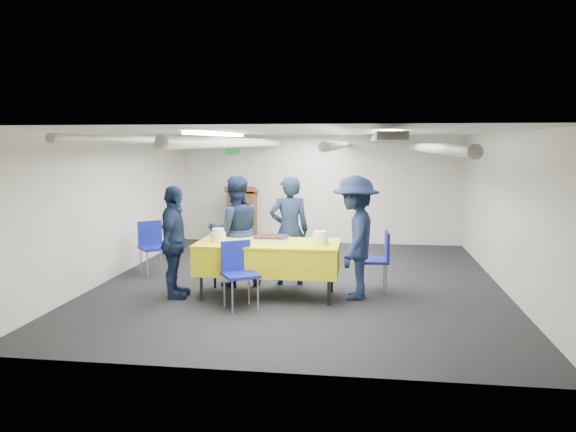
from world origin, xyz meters
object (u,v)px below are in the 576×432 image
(podium, at_px, (242,216))
(sailor_b, at_px, (235,231))
(serving_table, at_px, (268,257))
(sailor_c, at_px, (174,242))
(sailor_a, at_px, (289,230))
(chair_right, at_px, (379,255))
(chair_left, at_px, (152,242))
(sheet_cake, at_px, (271,238))
(sailor_d, at_px, (355,238))
(chair_near, at_px, (239,267))

(podium, relative_size, sailor_b, 0.76)
(serving_table, distance_m, sailor_c, 1.32)
(podium, bearing_deg, sailor_a, -65.81)
(chair_right, distance_m, sailor_b, 2.16)
(serving_table, distance_m, sailor_a, 0.80)
(chair_right, height_order, chair_left, same)
(serving_table, relative_size, sailor_a, 1.19)
(sheet_cake, relative_size, podium, 0.37)
(chair_left, height_order, sailor_b, sailor_b)
(serving_table, xyz_separation_m, sailor_d, (1.20, 0.07, 0.29))
(podium, xyz_separation_m, sailor_b, (0.65, -3.40, 0.21))
(chair_left, distance_m, sailor_c, 1.55)
(podium, bearing_deg, sailor_b, -79.16)
(chair_left, xyz_separation_m, sailor_c, (0.83, -1.28, 0.25))
(sheet_cake, distance_m, chair_near, 0.79)
(podium, height_order, chair_near, podium)
(sheet_cake, relative_size, chair_left, 0.54)
(chair_near, height_order, sailor_b, sailor_b)
(sheet_cake, xyz_separation_m, chair_left, (-2.13, 0.98, -0.28))
(sailor_b, xyz_separation_m, sailor_d, (1.79, -0.47, 0.02))
(chair_near, xyz_separation_m, chair_right, (1.83, 1.08, 0.00))
(sailor_d, bearing_deg, sailor_b, -98.47)
(chair_right, xyz_separation_m, chair_left, (-3.65, 0.56, 0.00))
(podium, xyz_separation_m, chair_right, (2.79, -3.45, -0.08))
(sailor_b, bearing_deg, sailor_c, 26.16)
(podium, distance_m, sailor_d, 4.58)
(chair_left, bearing_deg, chair_near, -42.08)
(sailor_a, distance_m, sailor_c, 1.76)
(chair_right, relative_size, sailor_b, 0.53)
(chair_near, bearing_deg, sailor_b, 105.25)
(serving_table, relative_size, sailor_c, 1.27)
(chair_near, relative_size, sailor_d, 0.51)
(serving_table, relative_size, sailor_b, 1.19)
(podium, bearing_deg, sheet_cake, -71.73)
(chair_right, xyz_separation_m, sailor_b, (-2.14, 0.05, 0.30))
(chair_right, height_order, sailor_d, sailor_d)
(chair_near, bearing_deg, sailor_a, 69.65)
(sheet_cake, bearing_deg, chair_left, 155.41)
(sailor_a, bearing_deg, sailor_b, -1.22)
(sailor_a, bearing_deg, podium, -80.03)
(podium, bearing_deg, chair_right, -51.00)
(chair_right, relative_size, chair_left, 1.00)
(serving_table, xyz_separation_m, chair_left, (-2.10, 1.05, -0.03))
(sailor_d, bearing_deg, podium, -141.52)
(chair_near, relative_size, sailor_a, 0.53)
(chair_left, bearing_deg, podium, 73.45)
(serving_table, distance_m, sailor_d, 1.23)
(chair_near, xyz_separation_m, sailor_a, (0.49, 1.31, 0.30))
(chair_left, distance_m, sailor_d, 3.46)
(chair_right, bearing_deg, sailor_a, 170.23)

